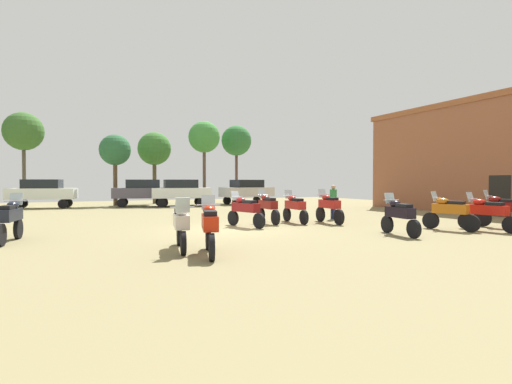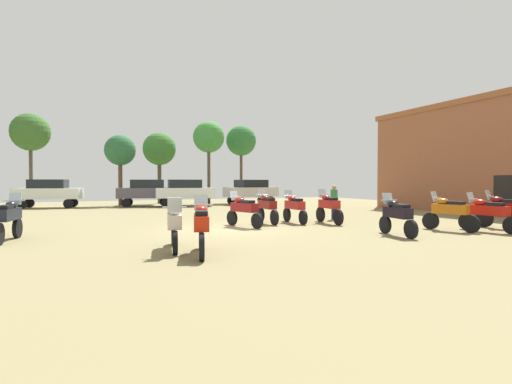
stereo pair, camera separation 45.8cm
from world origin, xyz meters
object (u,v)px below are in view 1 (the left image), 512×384
motorcycle_7 (487,212)px  tree_1 (154,149)px  motorcycle_6 (329,206)px  motorcycle_8 (10,218)px  motorcycle_9 (295,207)px  person_2 (333,199)px  motorcycle_10 (181,224)px  motorcycle_13 (502,210)px  motorcycle_1 (245,209)px  car_1 (143,191)px  tree_5 (204,138)px  motorcycle_12 (449,211)px  tree_6 (115,151)px  tree_4 (236,141)px  car_4 (247,190)px  tree_2 (23,132)px  car_2 (42,191)px  motorcycle_3 (210,226)px  motorcycle_4 (268,207)px  car_3 (181,191)px  motorcycle_2 (399,215)px

motorcycle_7 → tree_1: (-7.69, 24.08, 3.86)m
motorcycle_7 → motorcycle_6: bearing=119.2°
motorcycle_8 → motorcycle_9: bearing=16.7°
person_2 → motorcycle_9: bearing=-79.8°
motorcycle_10 → motorcycle_13: motorcycle_13 is taller
motorcycle_1 → car_1: bearing=79.7°
motorcycle_6 → motorcycle_1: bearing=-178.8°
motorcycle_10 → tree_5: 23.70m
motorcycle_12 → tree_6: bearing=98.6°
motorcycle_8 → tree_4: (15.15, 19.10, 4.75)m
car_4 → tree_2: 17.16m
motorcycle_10 → tree_6: 22.19m
motorcycle_6 → car_2: car_2 is taller
motorcycle_9 → car_2: car_2 is taller
motorcycle_13 → motorcycle_3: bearing=165.9°
tree_2 → motorcycle_6: bearing=-54.7°
motorcycle_7 → motorcycle_8: bearing=156.7°
motorcycle_1 → motorcycle_9: (2.67, 0.57, 0.00)m
motorcycle_4 → car_1: (-3.02, 14.44, 0.44)m
motorcycle_4 → motorcycle_6: 2.73m
motorcycle_10 → motorcycle_1: bearing=-120.6°
motorcycle_3 → motorcycle_7: bearing=16.3°
car_3 → tree_2: tree_2 is taller
motorcycle_3 → motorcycle_13: (12.32, 0.61, 0.01)m
tree_1 → motorcycle_7: bearing=-72.3°
motorcycle_12 → tree_6: 24.29m
tree_4 → motorcycle_8: bearing=-128.4°
motorcycle_4 → car_2: size_ratio=0.47×
motorcycle_8 → car_1: 17.34m
car_1 → tree_5: (5.43, 2.36, 4.41)m
motorcycle_6 → car_3: 14.90m
motorcycle_8 → car_1: (6.49, 16.07, 0.44)m
motorcycle_13 → motorcycle_6: bearing=122.2°
motorcycle_4 → motorcycle_9: (1.23, -0.26, -0.01)m
motorcycle_12 → car_4: (0.05, 19.16, 0.45)m
tree_4 → motorcycle_12: bearing=-91.3°
motorcycle_8 → tree_5: bearing=66.5°
motorcycle_3 → car_2: 22.31m
motorcycle_4 → motorcycle_7: motorcycle_4 is taller
motorcycle_2 → tree_6: tree_6 is taller
motorcycle_1 → car_3: size_ratio=0.49×
motorcycle_12 → motorcycle_10: bearing=164.2°
motorcycle_9 → motorcycle_12: motorcycle_12 is taller
tree_1 → tree_6: tree_1 is taller
motorcycle_8 → motorcycle_1: bearing=15.1°
motorcycle_13 → tree_6: bearing=102.1°
car_4 → motorcycle_10: bearing=142.4°
motorcycle_8 → motorcycle_12: (14.62, -3.51, -0.01)m
motorcycle_3 → person_2: size_ratio=1.29×
tree_2 → motorcycle_10: bearing=-75.9°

